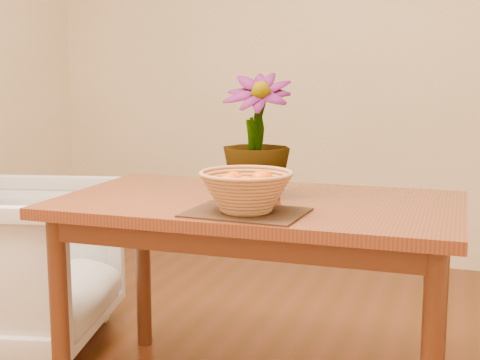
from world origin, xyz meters
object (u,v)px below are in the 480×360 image
(potted_plant, at_px, (256,135))
(armchair, at_px, (15,256))
(wicker_basket, at_px, (246,193))
(table, at_px, (258,224))

(potted_plant, bearing_deg, armchair, 167.27)
(potted_plant, relative_size, armchair, 0.55)
(potted_plant, bearing_deg, wicker_basket, -86.81)
(potted_plant, xyz_separation_m, armchair, (-1.13, 0.10, -0.57))
(wicker_basket, bearing_deg, armchair, 161.91)
(wicker_basket, relative_size, potted_plant, 0.68)
(wicker_basket, distance_m, armchair, 1.32)
(wicker_basket, xyz_separation_m, armchair, (-1.19, 0.39, -0.42))
(wicker_basket, bearing_deg, table, 97.70)
(potted_plant, distance_m, armchair, 1.27)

